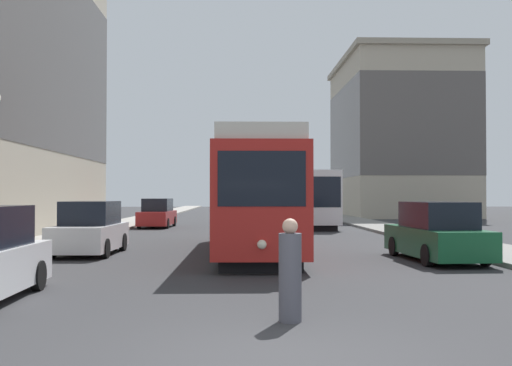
# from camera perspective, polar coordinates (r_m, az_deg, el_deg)

# --- Properties ---
(ground_plane) EXTENTS (200.00, 200.00, 0.00)m
(ground_plane) POSITION_cam_1_polar(r_m,az_deg,el_deg) (7.82, 2.39, -16.17)
(ground_plane) COLOR #303033
(sidewalk_left) EXTENTS (2.90, 120.00, 0.15)m
(sidewalk_left) POSITION_cam_1_polar(r_m,az_deg,el_deg) (48.21, -11.08, -3.46)
(sidewalk_left) COLOR gray
(sidewalk_left) RESTS_ON ground
(sidewalk_right) EXTENTS (2.90, 120.00, 0.15)m
(sidewalk_right) POSITION_cam_1_polar(r_m,az_deg,el_deg) (48.40, 8.88, -3.46)
(sidewalk_right) COLOR gray
(sidewalk_right) RESTS_ON ground
(streetcar) EXTENTS (2.73, 13.34, 3.89)m
(streetcar) POSITION_cam_1_polar(r_m,az_deg,el_deg) (21.73, -0.01, -0.96)
(streetcar) COLOR black
(streetcar) RESTS_ON ground
(transit_bus) EXTENTS (2.64, 11.85, 3.45)m
(transit_bus) POSITION_cam_1_polar(r_m,az_deg,el_deg) (39.53, 4.85, -1.27)
(transit_bus) COLOR black
(transit_bus) RESTS_ON ground
(parked_car_left_near) EXTENTS (2.02, 4.87, 1.82)m
(parked_car_left_near) POSITION_cam_1_polar(r_m,az_deg,el_deg) (38.80, -9.24, -2.89)
(parked_car_left_near) COLOR black
(parked_car_left_near) RESTS_ON ground
(parked_car_left_mid) EXTENTS (1.96, 4.33, 1.82)m
(parked_car_left_mid) POSITION_cam_1_polar(r_m,az_deg,el_deg) (21.62, -15.32, -4.26)
(parked_car_left_mid) COLOR black
(parked_car_left_mid) RESTS_ON ground
(parked_car_right_far) EXTENTS (2.09, 5.00, 1.82)m
(parked_car_right_far) POSITION_cam_1_polar(r_m,az_deg,el_deg) (19.63, 16.58, -4.56)
(parked_car_right_far) COLOR black
(parked_car_right_far) RESTS_ON ground
(pedestrian_crossing_far) EXTENTS (0.37, 0.37, 1.65)m
(pedestrian_crossing_far) POSITION_cam_1_polar(r_m,az_deg,el_deg) (9.85, 3.22, -8.48)
(pedestrian_crossing_far) COLOR #4C4C56
(pedestrian_crossing_far) RESTS_ON ground
(building_right_corner) EXTENTS (11.35, 16.89, 15.35)m
(building_right_corner) POSITION_cam_1_polar(r_m,az_deg,el_deg) (61.29, 13.18, 4.34)
(building_right_corner) COLOR #B2A893
(building_right_corner) RESTS_ON ground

